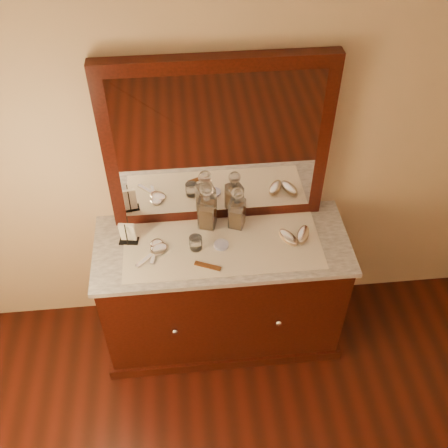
{
  "coord_description": "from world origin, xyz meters",
  "views": [
    {
      "loc": [
        -0.19,
        -0.05,
        2.97
      ],
      "look_at": [
        0.0,
        1.85,
        1.1
      ],
      "focal_mm": 41.82,
      "sensor_mm": 36.0,
      "label": 1
    }
  ],
  "objects": [
    {
      "name": "dresser_cabinet",
      "position": [
        0.0,
        1.96,
        0.41
      ],
      "size": [
        1.4,
        0.55,
        0.82
      ],
      "primitive_type": "cube",
      "color": "black",
      "rests_on": "floor"
    },
    {
      "name": "pin_dish",
      "position": [
        -0.01,
        1.93,
        0.86
      ],
      "size": [
        0.09,
        0.09,
        0.01
      ],
      "primitive_type": "cylinder",
      "rotation": [
        0.0,
        0.0,
        -0.12
      ],
      "color": "white",
      "rests_on": "lace_runner"
    },
    {
      "name": "napkin_rack",
      "position": [
        -0.52,
        2.02,
        0.91
      ],
      "size": [
        0.12,
        0.08,
        0.16
      ],
      "color": "black",
      "rests_on": "marble_top"
    },
    {
      "name": "lace_runner",
      "position": [
        0.0,
        1.94,
        0.85
      ],
      "size": [
        1.1,
        0.45,
        0.0
      ],
      "primitive_type": "cube",
      "color": "white",
      "rests_on": "marble_top"
    },
    {
      "name": "dresser_plinth",
      "position": [
        0.0,
        1.96,
        0.04
      ],
      "size": [
        1.46,
        0.59,
        0.08
      ],
      "primitive_type": "cube",
      "color": "black",
      "rests_on": "floor"
    },
    {
      "name": "decanter_left",
      "position": [
        -0.07,
        2.11,
        0.97
      ],
      "size": [
        0.12,
        0.12,
        0.31
      ],
      "color": "#9A5916",
      "rests_on": "lace_runner"
    },
    {
      "name": "marble_top",
      "position": [
        0.0,
        1.96,
        0.83
      ],
      "size": [
        1.44,
        0.59,
        0.03
      ],
      "primitive_type": "cube",
      "color": "silver",
      "rests_on": "dresser_cabinet"
    },
    {
      "name": "tumblers",
      "position": [
        -0.15,
        1.93,
        0.89
      ],
      "size": [
        0.07,
        0.07,
        0.08
      ],
      "color": "white",
      "rests_on": "lace_runner"
    },
    {
      "name": "hand_mirror_inner",
      "position": [
        -0.37,
        1.92,
        0.86
      ],
      "size": [
        0.2,
        0.2,
        0.02
      ],
      "color": "silver",
      "rests_on": "lace_runner"
    },
    {
      "name": "knob_right",
      "position": [
        0.3,
        1.67,
        0.45
      ],
      "size": [
        0.04,
        0.04,
        0.04
      ],
      "primitive_type": "sphere",
      "color": "silver",
      "rests_on": "dresser_cabinet"
    },
    {
      "name": "decanter_right",
      "position": [
        0.1,
        2.09,
        0.96
      ],
      "size": [
        0.11,
        0.11,
        0.28
      ],
      "color": "#9A5916",
      "rests_on": "lace_runner"
    },
    {
      "name": "hand_mirror_outer",
      "position": [
        -0.37,
        1.96,
        0.86
      ],
      "size": [
        0.09,
        0.2,
        0.02
      ],
      "color": "silver",
      "rests_on": "lace_runner"
    },
    {
      "name": "knob_left",
      "position": [
        -0.3,
        1.67,
        0.45
      ],
      "size": [
        0.04,
        0.04,
        0.04
      ],
      "primitive_type": "sphere",
      "color": "silver",
      "rests_on": "dresser_cabinet"
    },
    {
      "name": "mirror_frame",
      "position": [
        0.0,
        2.2,
        1.35
      ],
      "size": [
        1.2,
        0.08,
        1.0
      ],
      "primitive_type": "cube",
      "color": "black",
      "rests_on": "marble_top"
    },
    {
      "name": "brush_near",
      "position": [
        0.37,
        1.94,
        0.87
      ],
      "size": [
        0.12,
        0.15,
        0.04
      ],
      "color": "tan",
      "rests_on": "lace_runner"
    },
    {
      "name": "brush_far",
      "position": [
        0.46,
        1.96,
        0.87
      ],
      "size": [
        0.11,
        0.16,
        0.04
      ],
      "color": "tan",
      "rests_on": "lace_runner"
    },
    {
      "name": "mirror_glass",
      "position": [
        0.0,
        2.17,
        1.35
      ],
      "size": [
        1.06,
        0.01,
        0.86
      ],
      "primitive_type": "cube",
      "color": "white",
      "rests_on": "marble_top"
    },
    {
      "name": "comb",
      "position": [
        -0.09,
        1.79,
        0.86
      ],
      "size": [
        0.15,
        0.08,
        0.01
      ],
      "primitive_type": "cube",
      "rotation": [
        0.0,
        0.0,
        -0.41
      ],
      "color": "brown",
      "rests_on": "lace_runner"
    }
  ]
}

